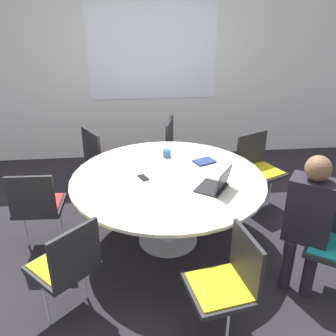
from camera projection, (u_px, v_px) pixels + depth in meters
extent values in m
plane|color=black|center=(168.00, 239.00, 3.88)|extent=(16.00, 16.00, 0.00)
cube|color=silver|center=(152.00, 66.00, 5.30)|extent=(8.00, 0.06, 2.70)
cube|color=white|center=(152.00, 52.00, 5.18)|extent=(1.80, 0.01, 1.30)
cylinder|color=#B7B7BC|center=(168.00, 239.00, 3.87)|extent=(0.60, 0.60, 0.02)
cylinder|color=#B7B7BC|center=(168.00, 210.00, 3.72)|extent=(0.15, 0.15, 0.67)
cylinder|color=silver|center=(168.00, 179.00, 3.57)|extent=(1.86, 1.86, 0.03)
cube|color=#262628|center=(335.00, 249.00, 3.01)|extent=(0.60, 0.60, 0.04)
cube|color=teal|center=(336.00, 247.00, 3.00)|extent=(0.53, 0.52, 0.01)
cylinder|color=silver|center=(307.00, 265.00, 3.19)|extent=(0.02, 0.02, 0.44)
cube|color=#262628|center=(261.00, 173.00, 4.26)|extent=(0.58, 0.57, 0.04)
cube|color=gold|center=(262.00, 171.00, 4.24)|extent=(0.51, 0.50, 0.01)
cube|color=#262628|center=(251.00, 149.00, 4.31)|extent=(0.39, 0.21, 0.40)
cylinder|color=silver|center=(270.00, 187.00, 4.44)|extent=(0.02, 0.02, 0.44)
cylinder|color=silver|center=(247.00, 195.00, 4.27)|extent=(0.02, 0.02, 0.44)
cube|color=#262628|center=(184.00, 153.00, 4.78)|extent=(0.52, 0.54, 0.04)
cube|color=#4C5156|center=(185.00, 151.00, 4.77)|extent=(0.46, 0.47, 0.01)
cube|color=#262628|center=(169.00, 135.00, 4.72)|extent=(0.14, 0.41, 0.40)
cylinder|color=silver|center=(186.00, 163.00, 5.04)|extent=(0.02, 0.02, 0.44)
cylinder|color=silver|center=(182.00, 175.00, 4.72)|extent=(0.02, 0.02, 0.44)
cube|color=#262628|center=(108.00, 160.00, 4.58)|extent=(0.59, 0.59, 0.04)
cube|color=red|center=(107.00, 158.00, 4.56)|extent=(0.52, 0.52, 0.01)
cube|color=#262628|center=(91.00, 147.00, 4.38)|extent=(0.24, 0.37, 0.40)
cylinder|color=silver|center=(102.00, 172.00, 4.81)|extent=(0.02, 0.02, 0.44)
cylinder|color=silver|center=(116.00, 183.00, 4.55)|extent=(0.02, 0.02, 0.44)
cube|color=#262628|center=(40.00, 206.00, 3.61)|extent=(0.45, 0.44, 0.04)
cube|color=red|center=(40.00, 204.00, 3.60)|extent=(0.40, 0.38, 0.01)
cube|color=#262628|center=(31.00, 196.00, 3.34)|extent=(0.42, 0.04, 0.40)
cylinder|color=silver|center=(25.00, 227.00, 3.70)|extent=(0.02, 0.02, 0.44)
cylinder|color=silver|center=(62.00, 226.00, 3.72)|extent=(0.02, 0.02, 0.44)
cube|color=#262628|center=(62.00, 266.00, 2.83)|extent=(0.61, 0.61, 0.04)
cube|color=gold|center=(62.00, 263.00, 2.82)|extent=(0.54, 0.53, 0.01)
cube|color=#262628|center=(75.00, 254.00, 2.62)|extent=(0.32, 0.31, 0.40)
cylinder|color=silver|center=(46.00, 303.00, 2.81)|extent=(0.02, 0.02, 0.44)
cylinder|color=silver|center=(85.00, 278.00, 3.06)|extent=(0.02, 0.02, 0.44)
cube|color=#262628|center=(218.00, 289.00, 2.61)|extent=(0.50, 0.51, 0.04)
cube|color=gold|center=(219.00, 287.00, 2.60)|extent=(0.44, 0.45, 0.01)
cube|color=#262628|center=(247.00, 259.00, 2.57)|extent=(0.11, 0.42, 0.40)
cylinder|color=silver|center=(227.00, 334.00, 2.56)|extent=(0.02, 0.02, 0.44)
cylinder|color=silver|center=(207.00, 296.00, 2.87)|extent=(0.02, 0.02, 0.44)
cylinder|color=#231E28|center=(309.00, 272.00, 3.09)|extent=(0.10, 0.10, 0.48)
cylinder|color=#231E28|center=(287.00, 265.00, 3.17)|extent=(0.10, 0.10, 0.48)
cube|color=#231E28|center=(310.00, 210.00, 2.99)|extent=(0.42, 0.39, 0.55)
sphere|color=brown|center=(318.00, 168.00, 2.82)|extent=(0.20, 0.20, 0.20)
cube|color=#232326|center=(211.00, 188.00, 3.37)|extent=(0.35, 0.36, 0.02)
cube|color=#232326|center=(224.00, 180.00, 3.27)|extent=(0.20, 0.26, 0.20)
cube|color=black|center=(223.00, 180.00, 3.27)|extent=(0.18, 0.23, 0.17)
cube|color=navy|center=(204.00, 161.00, 3.87)|extent=(0.25, 0.22, 0.02)
cylinder|color=#33669E|center=(167.00, 153.00, 3.98)|extent=(0.09, 0.09, 0.08)
cube|color=black|center=(143.00, 178.00, 3.55)|extent=(0.12, 0.16, 0.01)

